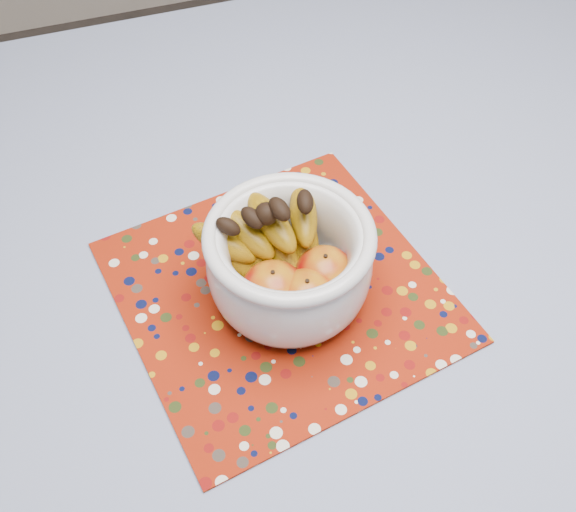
{
  "coord_description": "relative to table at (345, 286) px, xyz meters",
  "views": [
    {
      "loc": [
        -0.27,
        -0.53,
        1.46
      ],
      "look_at": [
        -0.1,
        -0.04,
        0.84
      ],
      "focal_mm": 42.0,
      "sensor_mm": 36.0,
      "label": 1
    }
  ],
  "objects": [
    {
      "name": "table",
      "position": [
        0.0,
        0.0,
        0.0
      ],
      "size": [
        1.2,
        1.2,
        0.75
      ],
      "color": "brown",
      "rests_on": "ground"
    },
    {
      "name": "tablecloth",
      "position": [
        0.0,
        0.0,
        0.08
      ],
      "size": [
        1.32,
        1.32,
        0.01
      ],
      "primitive_type": "cube",
      "color": "slate",
      "rests_on": "table"
    },
    {
      "name": "placemat",
      "position": [
        -0.11,
        -0.04,
        0.09
      ],
      "size": [
        0.44,
        0.44,
        0.0
      ],
      "primitive_type": "cube",
      "rotation": [
        0.0,
        0.0,
        0.16
      ],
      "color": "maroon",
      "rests_on": "tablecloth"
    },
    {
      "name": "fruit_bowl",
      "position": [
        -0.11,
        -0.04,
        0.16
      ],
      "size": [
        0.23,
        0.2,
        0.16
      ],
      "color": "silver",
      "rests_on": "placemat"
    }
  ]
}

